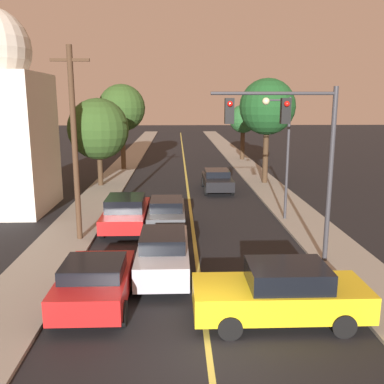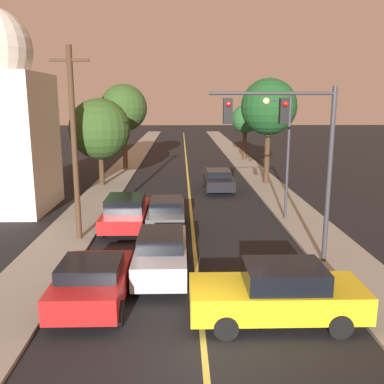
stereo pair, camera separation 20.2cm
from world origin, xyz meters
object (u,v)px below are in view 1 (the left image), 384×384
(tree_right_near, at_px, (267,107))
(car_near_lane_second, at_px, (167,214))
(car_far_oncoming, at_px, (217,180))
(streetlamp_right, at_px, (281,141))
(car_outer_lane_second, at_px, (126,212))
(utility_pole_left, at_px, (74,142))
(traffic_signal_mast, at_px, (294,140))
(tree_right_far, at_px, (243,119))
(car_near_lane_front, at_px, (163,253))
(car_outer_lane_front, at_px, (95,282))
(car_crossing_right, at_px, (281,293))
(tree_left_far, at_px, (122,108))
(tree_left_near, at_px, (98,129))

(tree_right_near, bearing_deg, car_near_lane_second, -121.77)
(car_far_oncoming, xyz_separation_m, streetlamp_right, (2.47, -7.66, 3.35))
(car_near_lane_second, relative_size, tree_right_near, 0.55)
(car_outer_lane_second, distance_m, utility_pole_left, 4.42)
(car_near_lane_second, relative_size, traffic_signal_mast, 0.64)
(car_far_oncoming, distance_m, tree_right_far, 16.05)
(car_near_lane_front, height_order, car_outer_lane_front, car_near_lane_front)
(utility_pole_left, height_order, tree_right_near, utility_pole_left)
(car_far_oncoming, bearing_deg, car_crossing_right, 90.39)
(car_outer_lane_second, bearing_deg, car_far_oncoming, 59.06)
(tree_right_near, bearing_deg, car_far_oncoming, -149.06)
(car_crossing_right, distance_m, tree_left_far, 28.68)
(car_near_lane_second, bearing_deg, tree_left_near, 114.88)
(car_outer_lane_second, relative_size, tree_right_near, 0.63)
(tree_left_far, bearing_deg, tree_right_far, 26.64)
(tree_right_far, bearing_deg, car_near_lane_front, -103.84)
(car_near_lane_front, bearing_deg, utility_pole_left, 134.05)
(car_near_lane_second, distance_m, tree_right_near, 14.25)
(car_outer_lane_second, bearing_deg, tree_left_far, 97.27)
(car_far_oncoming, distance_m, traffic_signal_mast, 14.26)
(car_outer_lane_second, bearing_deg, car_crossing_right, -59.61)
(car_crossing_right, height_order, tree_left_near, tree_left_near)
(tree_right_near, bearing_deg, utility_pole_left, -130.22)
(car_near_lane_front, bearing_deg, car_near_lane_second, 90.00)
(car_outer_lane_front, relative_size, car_crossing_right, 0.78)
(car_near_lane_second, height_order, utility_pole_left, utility_pole_left)
(streetlamp_right, relative_size, tree_right_near, 0.81)
(tree_left_far, bearing_deg, streetlamp_right, -59.44)
(traffic_signal_mast, relative_size, utility_pole_left, 0.79)
(car_near_lane_front, relative_size, streetlamp_right, 0.75)
(car_near_lane_front, bearing_deg, tree_left_far, 100.16)
(tree_right_far, bearing_deg, tree_left_far, -153.36)
(traffic_signal_mast, height_order, tree_left_far, tree_left_far)
(car_near_lane_second, bearing_deg, utility_pole_left, -158.90)
(car_near_lane_front, relative_size, tree_left_near, 0.75)
(car_near_lane_front, height_order, traffic_signal_mast, traffic_signal_mast)
(tree_left_far, bearing_deg, car_far_oncoming, -50.97)
(tree_left_far, bearing_deg, tree_right_near, -31.91)
(tree_right_near, bearing_deg, tree_right_far, 88.83)
(car_far_oncoming, xyz_separation_m, tree_left_near, (-8.30, 1.69, 3.38))
(car_near_lane_second, xyz_separation_m, tree_left_near, (-5.02, 10.82, 3.35))
(car_near_lane_second, height_order, tree_right_far, tree_right_far)
(car_near_lane_second, bearing_deg, car_far_oncoming, 70.25)
(tree_left_far, bearing_deg, traffic_signal_mast, -68.53)
(car_far_oncoming, xyz_separation_m, tree_left_far, (-7.56, 9.32, 4.69))
(tree_left_near, distance_m, tree_right_far, 18.25)
(car_far_oncoming, xyz_separation_m, car_crossing_right, (0.12, -17.93, 0.08))
(car_crossing_right, height_order, tree_right_far, tree_right_far)
(car_outer_lane_front, xyz_separation_m, car_outer_lane_second, (-0.00, 8.12, 0.03))
(car_outer_lane_second, relative_size, tree_right_far, 0.86)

